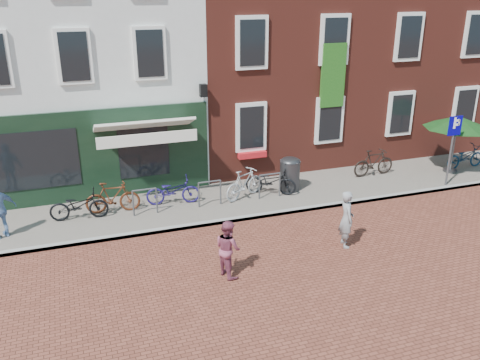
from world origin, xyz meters
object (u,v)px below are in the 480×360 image
object	(u,v)px
bicycle_6	(465,157)
bicycle_5	(374,163)
litter_bin	(290,172)
parking_sign	(453,139)
parasol	(458,120)
bicycle_0	(79,205)
bicycle_4	(271,181)
bicycle_2	(173,191)
bicycle_1	(113,197)
boy	(228,248)
woman	(346,219)
bicycle_3	(244,184)

from	to	relation	value
bicycle_6	bicycle_5	bearing A→B (deg)	80.97
litter_bin	parking_sign	xyz separation A→B (m)	(5.29, -1.35, 1.02)
parasol	bicycle_6	world-z (taller)	parasol
bicycle_0	bicycle_4	world-z (taller)	same
parasol	bicycle_2	xyz separation A→B (m)	(-10.28, 0.42, -1.52)
litter_bin	parking_sign	distance (m)	5.56
bicycle_0	bicycle_1	bearing A→B (deg)	-74.95
boy	bicycle_6	distance (m)	11.42
parking_sign	woman	xyz separation A→B (m)	(-5.42, -2.55, -0.97)
bicycle_3	bicycle_6	bearing A→B (deg)	-117.31
litter_bin	bicycle_5	distance (m)	3.44
bicycle_4	bicycle_2	bearing A→B (deg)	115.58
bicycle_5	bicycle_6	bearing A→B (deg)	-97.79
parasol	bicycle_4	size ratio (longest dim) A/B	1.41
parking_sign	woman	bearing A→B (deg)	-154.86
boy	bicycle_3	bearing A→B (deg)	-41.76
parking_sign	bicycle_4	distance (m)	6.26
parasol	bicycle_4	distance (m)	7.24
woman	bicycle_2	size ratio (longest dim) A/B	0.94
bicycle_2	bicycle_3	world-z (taller)	bicycle_3
bicycle_3	bicycle_5	bearing A→B (deg)	-112.55
parasol	bicycle_0	world-z (taller)	parasol
bicycle_0	bicycle_4	xyz separation A→B (m)	(6.03, -0.02, 0.00)
parasol	boy	xyz separation A→B (m)	(-9.88, -3.98, -1.35)
bicycle_2	bicycle_6	distance (m)	11.04
parasol	bicycle_1	distance (m)	12.22
litter_bin	parking_sign	bearing A→B (deg)	-14.36
parasol	bicycle_3	world-z (taller)	parasol
bicycle_0	bicycle_6	size ratio (longest dim) A/B	1.00
bicycle_6	parasol	bearing A→B (deg)	99.13
parasol	boy	bearing A→B (deg)	-158.09
litter_bin	bicycle_3	xyz separation A→B (m)	(-1.66, -0.15, -0.15)
bicycle_2	bicycle_4	xyz separation A→B (m)	(3.20, -0.24, 0.00)
bicycle_0	bicycle_3	distance (m)	5.10
litter_bin	parking_sign	size ratio (longest dim) A/B	0.51
woman	boy	size ratio (longest dim) A/B	1.11
bicycle_1	bicycle_6	distance (m)	12.88
bicycle_4	bicycle_5	world-z (taller)	bicycle_5
parking_sign	bicycle_4	bearing A→B (deg)	168.30
parking_sign	parasol	world-z (taller)	parking_sign
bicycle_1	bicycle_3	world-z (taller)	same
boy	bicycle_0	bearing A→B (deg)	20.28
bicycle_0	bicycle_6	xyz separation A→B (m)	(13.87, -0.05, 0.00)
parking_sign	bicycle_3	xyz separation A→B (m)	(-6.95, 1.21, -1.17)
parasol	bicycle_2	world-z (taller)	parasol
parking_sign	bicycle_0	world-z (taller)	parking_sign
woman	parasol	bearing A→B (deg)	-49.48
bicycle_1	boy	bearing A→B (deg)	-146.58
parasol	woman	distance (m)	7.53
woman	bicycle_2	bearing A→B (deg)	54.70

